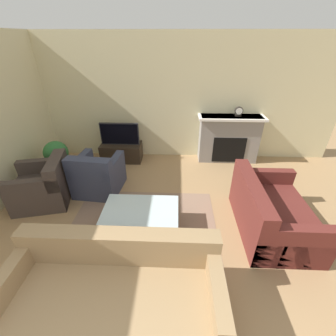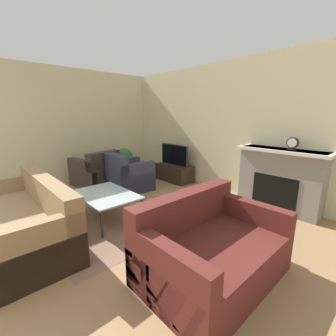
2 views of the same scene
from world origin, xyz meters
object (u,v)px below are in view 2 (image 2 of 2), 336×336
at_px(couch_loveseat, 210,250).
at_px(potted_plant, 124,159).
at_px(armchair_by_window, 96,172).
at_px(mantel_clock, 293,143).
at_px(tv, 174,155).
at_px(couch_sectional, 23,221).
at_px(armchair_accent, 129,177).
at_px(coffee_table, 106,196).

relative_size(couch_loveseat, potted_plant, 1.87).
bearing_deg(couch_loveseat, armchair_by_window, 82.00).
relative_size(couch_loveseat, mantel_clock, 7.05).
bearing_deg(tv, couch_sectional, -78.36).
height_order(armchair_accent, potted_plant, armchair_accent).
bearing_deg(couch_loveseat, potted_plant, 70.40).
bearing_deg(armchair_by_window, coffee_table, 55.96).
distance_m(couch_sectional, couch_loveseat, 2.39).
bearing_deg(armchair_accent, armchair_by_window, 27.94).
relative_size(couch_loveseat, armchair_accent, 1.63).
bearing_deg(couch_sectional, coffee_table, 85.12).
relative_size(couch_sectional, armchair_accent, 2.41).
distance_m(couch_loveseat, mantel_clock, 2.42).
bearing_deg(armchair_accent, mantel_clock, -148.56).
height_order(tv, couch_sectional, tv).
distance_m(tv, coffee_table, 2.43).
distance_m(coffee_table, potted_plant, 2.48).
height_order(armchair_by_window, potted_plant, armchair_by_window).
xyz_separation_m(couch_sectional, armchair_by_window, (-1.72, 1.80, 0.01)).
distance_m(tv, mantel_clock, 2.68).
xyz_separation_m(armchair_accent, coffee_table, (0.96, -1.04, 0.08)).
bearing_deg(coffee_table, tv, 109.23).
xyz_separation_m(coffee_table, mantel_clock, (1.83, 2.40, 0.80)).
distance_m(tv, armchair_by_window, 1.93).
bearing_deg(tv, mantel_clock, 2.69).
bearing_deg(potted_plant, coffee_table, -38.28).
bearing_deg(mantel_clock, couch_loveseat, -87.49).
relative_size(tv, mantel_clock, 4.27).
xyz_separation_m(tv, coffee_table, (0.80, -2.28, -0.28)).
distance_m(tv, armchair_accent, 1.31).
bearing_deg(potted_plant, couch_loveseat, -19.60).
relative_size(tv, potted_plant, 1.13).
relative_size(tv, couch_sectional, 0.41).
bearing_deg(tv, potted_plant, -147.04).
height_order(couch_sectional, potted_plant, couch_sectional).
height_order(armchair_accent, mantel_clock, mantel_clock).
bearing_deg(armchair_by_window, mantel_clock, 101.90).
distance_m(coffee_table, mantel_clock, 3.13).
height_order(armchair_by_window, mantel_clock, mantel_clock).
bearing_deg(armchair_by_window, potted_plant, 175.52).
bearing_deg(couch_sectional, potted_plant, 124.88).
height_order(couch_sectional, armchair_by_window, same).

